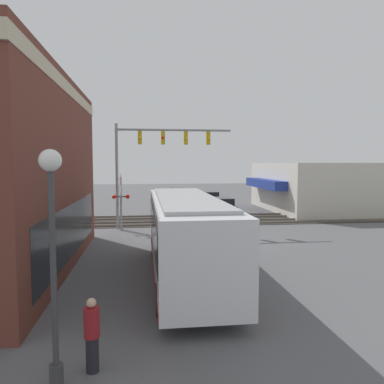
{
  "coord_description": "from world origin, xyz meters",
  "views": [
    {
      "loc": [
        -21.57,
        4.4,
        4.55
      ],
      "look_at": [
        5.02,
        1.0,
        2.46
      ],
      "focal_mm": 35.0,
      "sensor_mm": 36.0,
      "label": 1
    }
  ],
  "objects_px": {
    "crossing_signal": "(121,197)",
    "pedestrian_by_lamp": "(92,335)",
    "city_bus": "(186,233)",
    "parked_car_red": "(209,198)",
    "parked_car_silver": "(177,193)",
    "streetlamp": "(53,248)",
    "pedestrian_near_bus": "(231,253)",
    "parked_car_black": "(223,206)"
  },
  "relations": [
    {
      "from": "city_bus",
      "to": "parked_car_black",
      "type": "bearing_deg",
      "value": -16.25
    },
    {
      "from": "city_bus",
      "to": "parked_car_silver",
      "type": "bearing_deg",
      "value": -4.45
    },
    {
      "from": "crossing_signal",
      "to": "pedestrian_near_bus",
      "type": "xyz_separation_m",
      "value": [
        -10.5,
        -5.06,
        -1.42
      ]
    },
    {
      "from": "crossing_signal",
      "to": "streetlamp",
      "type": "xyz_separation_m",
      "value": [
        -17.77,
        0.23,
        0.58
      ]
    },
    {
      "from": "parked_car_silver",
      "to": "streetlamp",
      "type": "bearing_deg",
      "value": 171.54
    },
    {
      "from": "pedestrian_near_bus",
      "to": "parked_car_red",
      "type": "bearing_deg",
      "value": -7.93
    },
    {
      "from": "streetlamp",
      "to": "city_bus",
      "type": "bearing_deg",
      "value": -26.16
    },
    {
      "from": "city_bus",
      "to": "streetlamp",
      "type": "xyz_separation_m",
      "value": [
        -6.92,
        3.4,
        1.09
      ]
    },
    {
      "from": "pedestrian_near_bus",
      "to": "pedestrian_by_lamp",
      "type": "xyz_separation_m",
      "value": [
        -6.76,
        4.65,
        -0.04
      ]
    },
    {
      "from": "parked_car_red",
      "to": "pedestrian_near_bus",
      "type": "bearing_deg",
      "value": 172.07
    },
    {
      "from": "city_bus",
      "to": "parked_car_black",
      "type": "distance_m",
      "value": 19.33
    },
    {
      "from": "crossing_signal",
      "to": "parked_car_black",
      "type": "relative_size",
      "value": 0.89
    },
    {
      "from": "crossing_signal",
      "to": "pedestrian_by_lamp",
      "type": "relative_size",
      "value": 2.31
    },
    {
      "from": "parked_car_black",
      "to": "pedestrian_near_bus",
      "type": "bearing_deg",
      "value": 169.08
    },
    {
      "from": "streetlamp",
      "to": "parked_car_silver",
      "type": "relative_size",
      "value": 1.02
    },
    {
      "from": "pedestrian_near_bus",
      "to": "pedestrian_by_lamp",
      "type": "relative_size",
      "value": 1.04
    },
    {
      "from": "city_bus",
      "to": "streetlamp",
      "type": "distance_m",
      "value": 7.79
    },
    {
      "from": "parked_car_red",
      "to": "parked_car_silver",
      "type": "xyz_separation_m",
      "value": [
        7.89,
        2.8,
        -0.04
      ]
    },
    {
      "from": "pedestrian_near_bus",
      "to": "city_bus",
      "type": "bearing_deg",
      "value": 100.53
    },
    {
      "from": "city_bus",
      "to": "parked_car_silver",
      "type": "relative_size",
      "value": 2.31
    },
    {
      "from": "crossing_signal",
      "to": "parked_car_red",
      "type": "distance_m",
      "value": 17.07
    },
    {
      "from": "city_bus",
      "to": "streetlamp",
      "type": "height_order",
      "value": "streetlamp"
    },
    {
      "from": "streetlamp",
      "to": "pedestrian_near_bus",
      "type": "xyz_separation_m",
      "value": [
        7.28,
        -5.3,
        -2.01
      ]
    },
    {
      "from": "streetlamp",
      "to": "pedestrian_by_lamp",
      "type": "height_order",
      "value": "streetlamp"
    },
    {
      "from": "parked_car_red",
      "to": "parked_car_silver",
      "type": "distance_m",
      "value": 8.37
    },
    {
      "from": "parked_car_red",
      "to": "pedestrian_near_bus",
      "type": "relative_size",
      "value": 2.82
    },
    {
      "from": "parked_car_black",
      "to": "parked_car_red",
      "type": "bearing_deg",
      "value": -0.0
    },
    {
      "from": "pedestrian_near_bus",
      "to": "parked_car_silver",
      "type": "bearing_deg",
      "value": -1.22
    },
    {
      "from": "parked_car_black",
      "to": "parked_car_red",
      "type": "relative_size",
      "value": 0.88
    },
    {
      "from": "streetlamp",
      "to": "parked_car_red",
      "type": "xyz_separation_m",
      "value": [
        32.46,
        -8.8,
        -2.19
      ]
    },
    {
      "from": "streetlamp",
      "to": "parked_car_silver",
      "type": "bearing_deg",
      "value": -8.46
    },
    {
      "from": "crossing_signal",
      "to": "pedestrian_by_lamp",
      "type": "xyz_separation_m",
      "value": [
        -17.25,
        -0.41,
        -1.46
      ]
    },
    {
      "from": "parked_car_red",
      "to": "parked_car_silver",
      "type": "height_order",
      "value": "parked_car_red"
    },
    {
      "from": "streetlamp",
      "to": "pedestrian_near_bus",
      "type": "distance_m",
      "value": 9.22
    },
    {
      "from": "crossing_signal",
      "to": "parked_car_red",
      "type": "xyz_separation_m",
      "value": [
        14.68,
        -8.57,
        -1.6
      ]
    },
    {
      "from": "pedestrian_near_bus",
      "to": "pedestrian_by_lamp",
      "type": "bearing_deg",
      "value": 145.45
    },
    {
      "from": "city_bus",
      "to": "parked_car_red",
      "type": "xyz_separation_m",
      "value": [
        25.53,
        -5.4,
        -1.1
      ]
    },
    {
      "from": "pedestrian_near_bus",
      "to": "crossing_signal",
      "type": "bearing_deg",
      "value": 25.74
    },
    {
      "from": "parked_car_silver",
      "to": "pedestrian_near_bus",
      "type": "bearing_deg",
      "value": 178.78
    },
    {
      "from": "streetlamp",
      "to": "parked_car_red",
      "type": "distance_m",
      "value": 33.7
    },
    {
      "from": "parked_car_black",
      "to": "pedestrian_by_lamp",
      "type": "distance_m",
      "value": 26.23
    },
    {
      "from": "streetlamp",
      "to": "pedestrian_by_lamp",
      "type": "distance_m",
      "value": 2.2
    }
  ]
}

